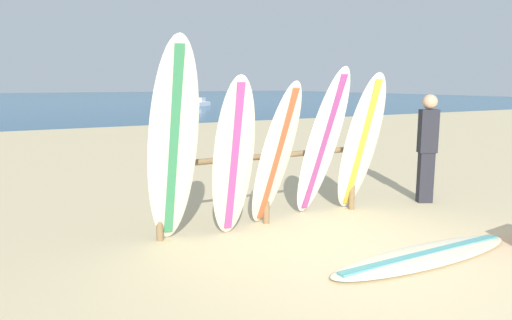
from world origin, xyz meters
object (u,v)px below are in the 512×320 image
object	(u,v)px
surfboard_rack	(266,173)
surfboard_leaning_left	(233,159)
beachgoer_standing	(427,144)
small_boat_offshore	(201,103)
surfboard_leaning_center_left	(276,156)
surfboard_leaning_center_right	(361,145)
surfboard_lying_on_sand	(425,256)
surfboard_leaning_center	(322,146)
surfboard_leaning_far_left	(173,146)

from	to	relation	value
surfboard_rack	surfboard_leaning_left	xyz separation A→B (m)	(-0.69, -0.39, 0.30)
beachgoer_standing	small_boat_offshore	bearing A→B (deg)	74.47
surfboard_rack	surfboard_leaning_center_left	world-z (taller)	surfboard_leaning_center_left
surfboard_rack	beachgoer_standing	size ratio (longest dim) A/B	1.79
surfboard_leaning_center_right	surfboard_rack	bearing A→B (deg)	169.15
surfboard_leaning_left	beachgoer_standing	distance (m)	3.57
surfboard_leaning_left	surfboard_lying_on_sand	size ratio (longest dim) A/B	0.78
surfboard_leaning_center_left	surfboard_leaning_center	size ratio (longest dim) A/B	0.92
small_boat_offshore	beachgoer_standing	bearing A→B (deg)	-105.53
surfboard_leaning_center_left	small_boat_offshore	world-z (taller)	surfboard_leaning_center_left
surfboard_leaning_center_left	surfboard_leaning_center_right	size ratio (longest dim) A/B	0.95
surfboard_lying_on_sand	surfboard_leaning_center_right	bearing A→B (deg)	72.81
small_boat_offshore	surfboard_leaning_center	bearing A→B (deg)	-109.05
surfboard_rack	beachgoer_standing	distance (m)	2.89
surfboard_leaning_left	surfboard_leaning_center_left	xyz separation A→B (m)	(0.66, 0.09, -0.03)
small_boat_offshore	surfboard_leaning_center_left	bearing A→B (deg)	-110.23
surfboard_leaning_center_right	surfboard_lying_on_sand	bearing A→B (deg)	-107.19
surfboard_lying_on_sand	surfboard_leaning_center	bearing A→B (deg)	95.88
surfboard_lying_on_sand	small_boat_offshore	xyz separation A→B (m)	(10.81, 33.54, 0.22)
surfboard_leaning_center	surfboard_leaning_center_right	bearing A→B (deg)	1.97
surfboard_leaning_center_right	beachgoer_standing	world-z (taller)	surfboard_leaning_center_right
small_boat_offshore	surfboard_leaning_center_right	bearing A→B (deg)	-107.90
surfboard_leaning_left	surfboard_leaning_center_left	distance (m)	0.67
surfboard_lying_on_sand	beachgoer_standing	world-z (taller)	beachgoer_standing
surfboard_leaning_center_left	surfboard_lying_on_sand	distance (m)	2.18
surfboard_leaning_center_left	beachgoer_standing	size ratio (longest dim) A/B	1.12
beachgoer_standing	surfboard_leaning_far_left	bearing A→B (deg)	-177.77
surfboard_leaning_far_left	surfboard_rack	bearing A→B (deg)	15.30
surfboard_leaning_center	small_boat_offshore	xyz separation A→B (m)	(10.99, 31.81, -0.83)
surfboard_lying_on_sand	small_boat_offshore	bearing A→B (deg)	72.14
surfboard_leaning_far_left	beachgoer_standing	size ratio (longest dim) A/B	1.39
surfboard_leaning_far_left	surfboard_lying_on_sand	xyz separation A→B (m)	(2.35, -1.62, -1.20)
surfboard_leaning_center	surfboard_lying_on_sand	bearing A→B (deg)	-84.12
surfboard_leaning_center_left	beachgoer_standing	bearing A→B (deg)	1.24
surfboard_leaning_far_left	surfboard_leaning_left	size ratio (longest dim) A/B	1.20
surfboard_leaning_far_left	surfboard_leaning_center	distance (m)	2.18
surfboard_rack	surfboard_leaning_center_right	bearing A→B (deg)	-10.85
surfboard_leaning_far_left	surfboard_leaning_left	world-z (taller)	surfboard_leaning_far_left
surfboard_leaning_center_left	surfboard_leaning_center_right	distance (m)	1.46
surfboard_rack	surfboard_leaning_far_left	size ratio (longest dim) A/B	1.28
surfboard_rack	surfboard_lying_on_sand	world-z (taller)	surfboard_rack
surfboard_leaning_left	surfboard_lying_on_sand	distance (m)	2.48
surfboard_leaning_far_left	surfboard_lying_on_sand	size ratio (longest dim) A/B	0.93
surfboard_leaning_far_left	surfboard_leaning_center_left	world-z (taller)	surfboard_leaning_far_left
surfboard_rack	surfboard_leaning_center_right	size ratio (longest dim) A/B	1.50
surfboard_lying_on_sand	surfboard_rack	bearing A→B (deg)	113.70
surfboard_rack	surfboard_leaning_far_left	bearing A→B (deg)	-164.70
surfboard_rack	surfboard_leaning_center_left	distance (m)	0.40
surfboard_leaning_center	beachgoer_standing	distance (m)	2.17
surfboard_leaning_center	surfboard_lying_on_sand	xyz separation A→B (m)	(0.18, -1.73, -1.05)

